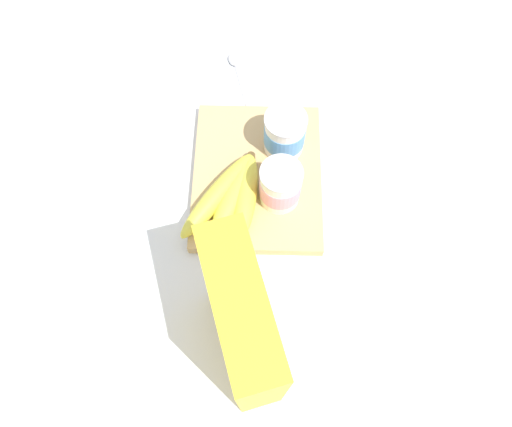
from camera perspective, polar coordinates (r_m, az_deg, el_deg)
The scene contains 7 objects.
ground_plane at distance 0.86m, azimuth 0.15°, elevation 4.06°, with size 2.40×2.40×0.00m, color white.
cutting_board at distance 0.85m, azimuth 0.15°, elevation 4.40°, with size 0.28×0.22×0.02m, color tan.
cereal_box at distance 0.64m, azimuth -1.61°, elevation -12.93°, with size 0.19×0.06×0.27m, color yellow.
yogurt_cup_front at distance 0.84m, azimuth 3.37°, elevation 9.32°, with size 0.07×0.07×0.08m.
yogurt_cup_back at distance 0.78m, azimuth 2.87°, elevation 3.30°, with size 0.07×0.07×0.08m.
banana_bunch at distance 0.80m, azimuth -2.91°, elevation 2.22°, with size 0.18×0.14×0.04m.
spoon at distance 0.99m, azimuth -2.19°, elevation 16.47°, with size 0.13×0.05×0.01m.
Camera 1 is at (0.41, 0.01, 0.76)m, focal length 34.19 mm.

